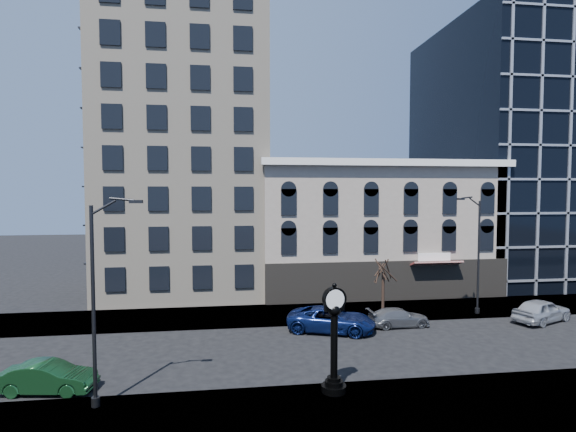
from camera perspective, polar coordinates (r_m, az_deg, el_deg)
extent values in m
plane|color=black|center=(28.26, -3.05, -16.91)|extent=(160.00, 160.00, 0.00)
cube|color=gray|center=(35.84, -4.13, -12.45)|extent=(160.00, 6.00, 0.12)
cube|color=gray|center=(20.93, -1.07, -24.23)|extent=(160.00, 6.00, 0.12)
cube|color=beige|center=(46.57, -12.77, 14.59)|extent=(15.00, 15.00, 38.00)
cube|color=gray|center=(44.91, 10.63, -1.63)|extent=(22.00, 10.00, 12.00)
cube|color=white|center=(39.94, 13.09, 6.66)|extent=(22.60, 0.80, 0.60)
cube|color=black|center=(40.77, 12.83, -8.10)|extent=(22.00, 0.30, 3.60)
cube|color=maroon|center=(41.57, 18.32, -5.72)|extent=(4.50, 1.18, 0.55)
cube|color=black|center=(58.64, 28.10, 6.98)|extent=(20.00, 20.00, 28.00)
cylinder|color=black|center=(23.06, 5.84, -20.93)|extent=(1.19, 1.19, 0.32)
cylinder|color=black|center=(22.96, 5.84, -20.31)|extent=(0.87, 0.87, 0.22)
cylinder|color=black|center=(22.88, 5.84, -19.86)|extent=(0.65, 0.65, 0.17)
cylinder|color=black|center=(22.29, 5.87, -15.97)|extent=(0.35, 0.35, 3.14)
sphere|color=black|center=(21.80, 5.89, -11.80)|extent=(0.61, 0.61, 0.61)
cube|color=black|center=(21.77, 5.90, -11.53)|extent=(1.00, 0.44, 0.27)
cylinder|color=black|center=(21.67, 5.90, -10.42)|extent=(1.17, 0.58, 1.12)
cylinder|color=white|center=(21.49, 6.02, -10.53)|extent=(0.93, 0.22, 0.95)
cylinder|color=white|center=(21.84, 5.79, -10.31)|extent=(0.93, 0.22, 0.95)
sphere|color=black|center=(21.52, 5.91, -8.74)|extent=(0.22, 0.22, 0.22)
cylinder|color=black|center=(21.88, -23.48, -10.56)|extent=(0.17, 0.17, 8.96)
cylinder|color=black|center=(23.24, -23.23, -20.85)|extent=(0.37, 0.37, 0.42)
cube|color=black|center=(20.79, -18.53, 1.74)|extent=(0.58, 0.24, 0.15)
cylinder|color=black|center=(38.20, 23.03, -4.86)|extent=(0.16, 0.16, 8.84)
cylinder|color=black|center=(38.99, 22.90, -11.00)|extent=(0.37, 0.37, 0.41)
cube|color=black|center=(36.48, 21.05, 2.03)|extent=(0.60, 0.37, 0.14)
cylinder|color=#302118|center=(36.76, 11.97, -9.50)|extent=(0.24, 0.24, 3.13)
imported|color=#143F1E|center=(25.72, -28.20, -17.60)|extent=(4.62, 2.14, 1.47)
imported|color=#0C194C|center=(31.97, 5.54, -12.94)|extent=(6.63, 4.72, 1.68)
imported|color=#595B60|center=(33.96, 13.85, -12.39)|extent=(4.56, 2.04, 1.30)
imported|color=#A5A8AD|center=(38.88, 29.50, -10.39)|extent=(5.45, 3.83, 1.72)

